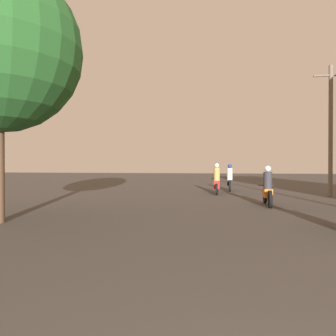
{
  "coord_description": "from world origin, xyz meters",
  "views": [
    {
      "loc": [
        -0.69,
        -0.61,
        1.56
      ],
      "look_at": [
        -3.71,
        17.14,
        1.38
      ],
      "focal_mm": 35.0,
      "sensor_mm": 36.0,
      "label": 1
    }
  ],
  "objects": [
    {
      "name": "utility_pole_far",
      "position": [
        4.44,
        16.4,
        3.36
      ],
      "size": [
        1.6,
        0.2,
        6.4
      ],
      "color": "#6B5B4C",
      "rests_on": "ground_plane"
    },
    {
      "name": "motorcycle_orange",
      "position": [
        0.96,
        12.32,
        0.61
      ],
      "size": [
        0.6,
        2.11,
        1.53
      ],
      "rotation": [
        0.0,
        0.0,
        -0.09
      ],
      "color": "black",
      "rests_on": "ground_plane"
    },
    {
      "name": "motorcycle_red",
      "position": [
        -1.04,
        17.07,
        0.65
      ],
      "size": [
        0.6,
        2.0,
        1.65
      ],
      "rotation": [
        0.0,
        0.0,
        0.06
      ],
      "color": "black",
      "rests_on": "ground_plane"
    },
    {
      "name": "motorcycle_black",
      "position": [
        -0.32,
        19.41,
        0.64
      ],
      "size": [
        0.6,
        2.05,
        1.6
      ],
      "rotation": [
        0.0,
        0.0,
        -0.0
      ],
      "color": "black",
      "rests_on": "ground_plane"
    }
  ]
}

